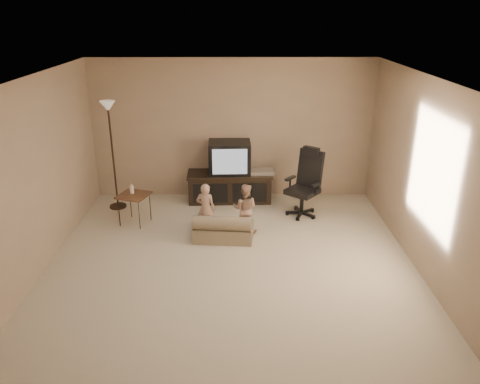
% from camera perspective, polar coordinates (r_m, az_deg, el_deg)
% --- Properties ---
extents(floor, '(5.50, 5.50, 0.00)m').
position_cam_1_polar(floor, '(6.34, -1.12, -9.61)').
color(floor, beige).
rests_on(floor, ground).
extents(room_shell, '(5.50, 5.50, 5.50)m').
position_cam_1_polar(room_shell, '(5.70, -1.23, 3.56)').
color(room_shell, white).
rests_on(room_shell, floor).
extents(tv_stand, '(1.55, 0.61, 1.10)m').
position_cam_1_polar(tv_stand, '(8.40, -1.22, 1.92)').
color(tv_stand, black).
rests_on(tv_stand, floor).
extents(office_chair, '(0.75, 0.75, 1.15)m').
position_cam_1_polar(office_chair, '(7.90, 7.88, 0.08)').
color(office_chair, black).
rests_on(office_chair, floor).
extents(side_table, '(0.57, 0.57, 0.68)m').
position_cam_1_polar(side_table, '(7.67, -12.87, -0.39)').
color(side_table, brown).
rests_on(side_table, floor).
extents(floor_lamp, '(0.29, 0.29, 1.87)m').
position_cam_1_polar(floor_lamp, '(8.11, -15.53, 7.12)').
color(floor_lamp, '#312116').
rests_on(floor_lamp, floor).
extents(child_sofa, '(0.92, 0.57, 0.43)m').
position_cam_1_polar(child_sofa, '(7.05, -2.09, -4.56)').
color(child_sofa, '#988967').
rests_on(child_sofa, floor).
extents(toddler_left, '(0.34, 0.28, 0.82)m').
position_cam_1_polar(toddler_left, '(7.17, -4.20, -2.08)').
color(toddler_left, tan).
rests_on(toddler_left, floor).
extents(toddler_right, '(0.42, 0.29, 0.79)m').
position_cam_1_polar(toddler_right, '(7.21, 0.61, -2.01)').
color(toddler_right, tan).
rests_on(toddler_right, floor).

